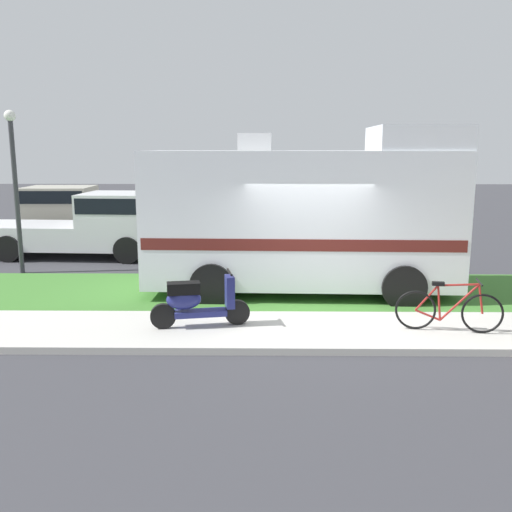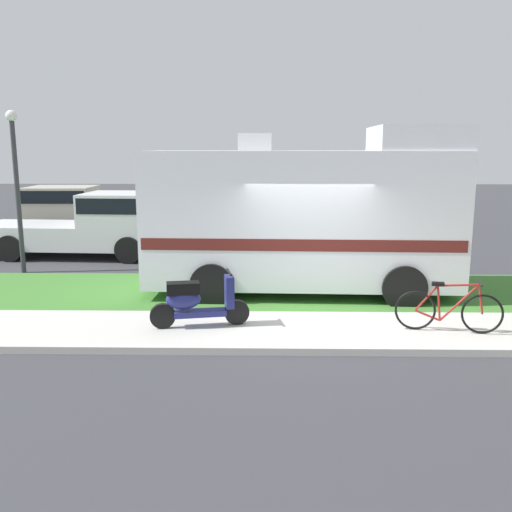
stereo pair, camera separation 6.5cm
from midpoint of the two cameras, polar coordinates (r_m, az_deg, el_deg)
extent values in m
plane|color=#38383D|center=(10.94, 5.26, -5.98)|extent=(80.00, 80.00, 0.00)
cube|color=beige|center=(9.78, 5.82, -7.69)|extent=(24.00, 2.00, 0.12)
cube|color=#3D752D|center=(12.37, 4.72, -3.78)|extent=(24.00, 3.40, 0.08)
cube|color=silver|center=(12.16, 4.41, 4.01)|extent=(6.67, 2.54, 2.83)
cube|color=silver|center=(12.38, 15.92, 11.48)|extent=(1.87, 2.27, 0.50)
cube|color=#591E19|center=(12.21, 4.38, 2.04)|extent=(6.54, 2.55, 0.24)
cube|color=black|center=(12.64, 19.55, 5.94)|extent=(0.14, 1.98, 0.90)
cube|color=silver|center=(12.08, -0.27, 11.58)|extent=(0.72, 0.62, 0.36)
cylinder|color=black|center=(13.67, 12.78, -0.82)|extent=(0.91, 0.31, 0.90)
cylinder|color=black|center=(11.54, 14.70, -3.08)|extent=(0.91, 0.31, 0.90)
cylinder|color=black|center=(13.53, -3.52, -0.69)|extent=(0.91, 0.31, 0.90)
cylinder|color=black|center=(11.37, -4.69, -2.96)|extent=(0.91, 0.31, 0.90)
cylinder|color=black|center=(9.87, -2.13, -5.76)|extent=(0.45, 0.18, 0.44)
cylinder|color=black|center=(9.78, -9.67, -6.08)|extent=(0.45, 0.18, 0.44)
cube|color=navy|center=(9.80, -5.88, -5.82)|extent=(0.94, 0.45, 0.10)
cube|color=black|center=(9.66, -7.62, -3.27)|extent=(0.60, 0.36, 0.20)
ellipsoid|color=navy|center=(9.71, -7.59, -4.42)|extent=(0.65, 0.41, 0.36)
cube|color=navy|center=(9.75, -2.89, -3.66)|extent=(0.20, 0.34, 0.56)
cylinder|color=black|center=(9.67, -2.91, -1.65)|extent=(0.13, 0.50, 0.04)
sphere|color=white|center=(9.71, -2.90, -2.63)|extent=(0.12, 0.12, 0.12)
torus|color=black|center=(10.09, 21.97, -5.49)|extent=(0.68, 0.16, 0.68)
torus|color=black|center=(9.94, 15.81, -5.34)|extent=(0.68, 0.16, 0.68)
cylinder|color=maroon|center=(9.97, 19.90, -4.49)|extent=(0.61, 0.15, 0.68)
cylinder|color=maroon|center=(9.94, 18.04, -4.58)|extent=(0.11, 0.05, 0.61)
cylinder|color=maroon|center=(9.90, 19.83, -2.80)|extent=(0.65, 0.15, 0.09)
cylinder|color=maroon|center=(9.98, 16.97, -5.80)|extent=(0.42, 0.11, 0.19)
cylinder|color=maroon|center=(9.89, 16.88, -4.12)|extent=(0.37, 0.10, 0.47)
cylinder|color=maroon|center=(10.01, 21.83, -4.11)|extent=(0.13, 0.06, 0.51)
cube|color=black|center=(9.85, 17.96, -2.71)|extent=(0.21, 0.13, 0.06)
cylinder|color=black|center=(9.94, 21.70, -2.49)|extent=(0.12, 0.52, 0.03)
cube|color=silver|center=(16.81, -12.98, 3.55)|extent=(2.68, 2.08, 1.62)
cube|color=black|center=(16.76, -13.05, 5.27)|extent=(2.55, 2.09, 0.44)
cube|color=silver|center=(17.91, -21.72, 1.98)|extent=(3.25, 2.11, 0.69)
cylinder|color=black|center=(17.75, -11.40, 1.68)|extent=(0.77, 0.28, 0.76)
cylinder|color=black|center=(15.98, -13.14, 0.59)|extent=(0.77, 0.28, 0.76)
cylinder|color=black|center=(18.94, -21.49, 1.70)|extent=(0.77, 0.28, 0.76)
cylinder|color=black|center=(17.29, -24.09, 0.69)|extent=(0.77, 0.28, 0.76)
cube|color=#B7B29E|center=(21.19, -19.46, 4.60)|extent=(2.34, 1.99, 1.56)
cube|color=black|center=(21.15, -19.54, 5.89)|extent=(2.23, 2.00, 0.44)
cube|color=#B7B29E|center=(20.57, -12.63, 3.64)|extent=(2.86, 2.00, 0.74)
cylinder|color=black|center=(20.47, -20.63, 2.40)|extent=(0.77, 0.26, 0.76)
cylinder|color=black|center=(22.20, -19.03, 3.13)|extent=(0.77, 0.26, 0.76)
cylinder|color=black|center=(19.64, -12.19, 2.53)|extent=(0.77, 0.26, 0.76)
cylinder|color=black|center=(21.43, -11.23, 3.26)|extent=(0.77, 0.26, 0.76)
cylinder|color=#333338|center=(15.42, -23.40, 5.40)|extent=(0.12, 0.12, 3.85)
sphere|color=silver|center=(15.39, -23.99, 12.98)|extent=(0.28, 0.28, 0.28)
camera|label=1|loc=(0.03, -90.17, -0.03)|focal=39.11mm
camera|label=2|loc=(0.03, 89.83, 0.03)|focal=39.11mm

